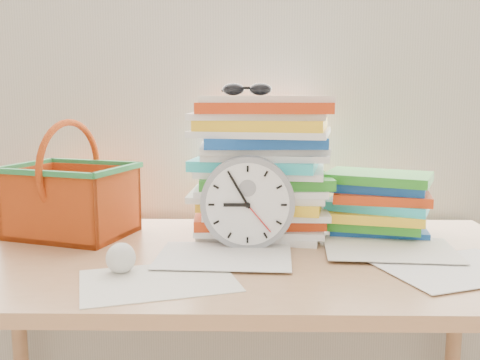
{
  "coord_description": "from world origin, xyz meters",
  "views": [
    {
      "loc": [
        0.04,
        0.4,
        1.11
      ],
      "look_at": [
        0.02,
        1.6,
        0.92
      ],
      "focal_mm": 40.0,
      "sensor_mm": 36.0,
      "label": 1
    }
  ],
  "objects_px": {
    "clock": "(248,203)",
    "book_stack": "(375,204)",
    "desk": "(232,284)",
    "paper_stack": "(263,165)",
    "basket": "(71,179)"
  },
  "relations": [
    {
      "from": "clock",
      "to": "book_stack",
      "type": "height_order",
      "value": "clock"
    },
    {
      "from": "desk",
      "to": "paper_stack",
      "type": "relative_size",
      "value": 3.85
    },
    {
      "from": "desk",
      "to": "book_stack",
      "type": "height_order",
      "value": "book_stack"
    },
    {
      "from": "paper_stack",
      "to": "book_stack",
      "type": "xyz_separation_m",
      "value": [
        0.29,
        -0.02,
        -0.1
      ]
    },
    {
      "from": "desk",
      "to": "book_stack",
      "type": "distance_m",
      "value": 0.44
    },
    {
      "from": "clock",
      "to": "paper_stack",
      "type": "bearing_deg",
      "value": 74.89
    },
    {
      "from": "desk",
      "to": "book_stack",
      "type": "bearing_deg",
      "value": 25.52
    },
    {
      "from": "paper_stack",
      "to": "clock",
      "type": "bearing_deg",
      "value": -105.11
    },
    {
      "from": "book_stack",
      "to": "basket",
      "type": "relative_size",
      "value": 0.94
    },
    {
      "from": "book_stack",
      "to": "desk",
      "type": "bearing_deg",
      "value": -154.48
    },
    {
      "from": "desk",
      "to": "book_stack",
      "type": "relative_size",
      "value": 5.03
    },
    {
      "from": "clock",
      "to": "basket",
      "type": "relative_size",
      "value": 0.75
    },
    {
      "from": "basket",
      "to": "book_stack",
      "type": "bearing_deg",
      "value": 18.78
    },
    {
      "from": "clock",
      "to": "book_stack",
      "type": "xyz_separation_m",
      "value": [
        0.34,
        0.13,
        -0.03
      ]
    },
    {
      "from": "desk",
      "to": "basket",
      "type": "xyz_separation_m",
      "value": [
        -0.42,
        0.16,
        0.22
      ]
    }
  ]
}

